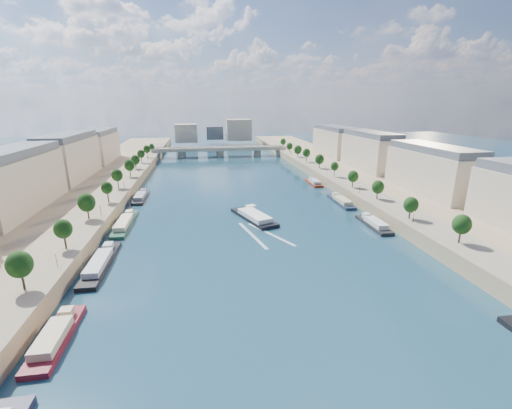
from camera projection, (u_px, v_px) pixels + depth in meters
name	position (u px, v px, depth m)	size (l,w,h in m)	color
ground	(239.00, 201.00, 159.73)	(700.00, 700.00, 0.00)	#0D2B39
quay_left	(73.00, 202.00, 147.97)	(44.00, 520.00, 5.00)	#9E8460
quay_right	(382.00, 189.00, 170.06)	(44.00, 520.00, 5.00)	#9E8460
pave_left	(109.00, 195.00, 149.54)	(14.00, 520.00, 0.10)	gray
pave_right	(354.00, 186.00, 167.03)	(14.00, 520.00, 0.10)	gray
trees_left	(113.00, 182.00, 150.19)	(4.80, 268.80, 8.26)	#382B1E
trees_right	(343.00, 171.00, 174.63)	(4.80, 268.80, 8.26)	#382B1E
lamps_left	(114.00, 195.00, 139.99)	(0.36, 200.36, 4.28)	black
lamps_right	(342.00, 178.00, 170.29)	(0.36, 200.36, 4.28)	black
buildings_left	(47.00, 166.00, 153.34)	(16.00, 226.00, 23.20)	#BAAA8F
buildings_right	(396.00, 157.00, 179.42)	(16.00, 226.00, 23.20)	#BAAA8F
skyline	(218.00, 131.00, 363.70)	(79.00, 42.00, 22.00)	#BAAA8F
bridge	(220.00, 150.00, 289.70)	(112.00, 12.00, 8.15)	#C1B79E
tour_barge	(254.00, 217.00, 134.09)	(16.09, 27.61, 3.70)	black
wake	(261.00, 234.00, 118.63)	(16.18, 25.63, 0.04)	silver
moored_barges_left	(104.00, 258.00, 98.73)	(5.00, 155.35, 3.60)	black
moored_barges_right	(370.00, 221.00, 129.32)	(5.00, 159.93, 3.60)	black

